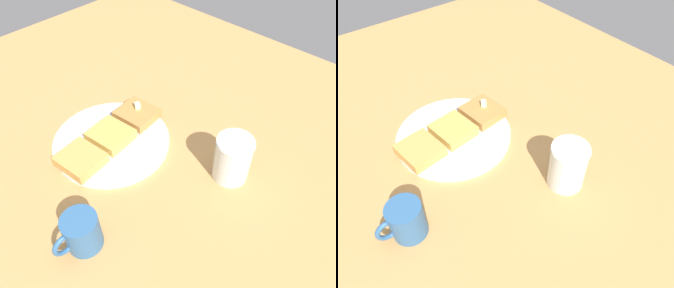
# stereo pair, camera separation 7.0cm
# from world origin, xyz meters

# --- Properties ---
(table_surface) EXTENTS (1.25, 1.25, 0.02)m
(table_surface) POSITION_xyz_m (0.00, 0.00, 0.01)
(table_surface) COLOR tan
(table_surface) RESTS_ON ground
(plate) EXTENTS (0.27, 0.27, 0.01)m
(plate) POSITION_xyz_m (0.06, 0.04, 0.03)
(plate) COLOR silver
(plate) RESTS_ON table_surface
(toast_slice_left) EXTENTS (0.09, 0.10, 0.02)m
(toast_slice_left) POSITION_xyz_m (-0.03, 0.03, 0.04)
(toast_slice_left) COLOR #B27C3D
(toast_slice_left) RESTS_ON plate
(toast_slice_middle) EXTENTS (0.09, 0.10, 0.02)m
(toast_slice_middle) POSITION_xyz_m (0.06, 0.04, 0.04)
(toast_slice_middle) COLOR gold
(toast_slice_middle) RESTS_ON plate
(toast_slice_right) EXTENTS (0.09, 0.10, 0.02)m
(toast_slice_right) POSITION_xyz_m (0.15, 0.05, 0.04)
(toast_slice_right) COLOR gold
(toast_slice_right) RESTS_ON plate
(butter_pat_primary) EXTENTS (0.02, 0.02, 0.01)m
(butter_pat_primary) POSITION_xyz_m (-0.04, 0.03, 0.06)
(butter_pat_primary) COLOR beige
(butter_pat_primary) RESTS_ON toast_slice_left
(fork) EXTENTS (0.16, 0.05, 0.00)m
(fork) POSITION_xyz_m (0.05, -0.04, 0.03)
(fork) COLOR silver
(fork) RESTS_ON plate
(syrup_jar) EXTENTS (0.08, 0.08, 0.10)m
(syrup_jar) POSITION_xyz_m (-0.05, 0.30, 0.07)
(syrup_jar) COLOR #371B08
(syrup_jar) RESTS_ON table_surface
(coffee_mug) EXTENTS (0.09, 0.06, 0.08)m
(coffee_mug) POSITION_xyz_m (0.26, 0.20, 0.06)
(coffee_mug) COLOR #2F5C8D
(coffee_mug) RESTS_ON table_surface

